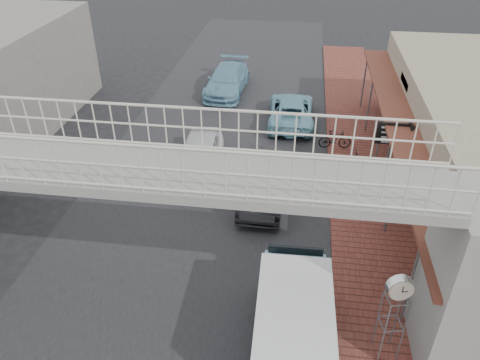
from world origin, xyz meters
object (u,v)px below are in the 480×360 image
(white_hatchback, at_px, (200,156))
(motorcycle_near, at_px, (345,160))
(angkot_far, at_px, (227,80))
(street_clock, at_px, (399,292))
(arrow_sign, at_px, (413,136))
(angkot_curb, at_px, (291,110))
(dark_sedan, at_px, (264,181))
(angkot_van, at_px, (294,318))
(motorcycle_far, at_px, (335,139))

(white_hatchback, xyz_separation_m, motorcycle_near, (6.15, 0.94, -0.22))
(angkot_far, height_order, street_clock, street_clock)
(street_clock, xyz_separation_m, arrow_sign, (1.63, 8.00, 0.19))
(angkot_curb, distance_m, angkot_far, 5.34)
(dark_sedan, xyz_separation_m, motorcycle_near, (3.27, 2.51, -0.22))
(angkot_curb, distance_m, angkot_van, 14.20)
(motorcycle_far, height_order, street_clock, street_clock)
(motorcycle_far, bearing_deg, white_hatchback, 109.93)
(dark_sedan, bearing_deg, angkot_van, -78.27)
(angkot_van, xyz_separation_m, arrow_sign, (4.09, 8.24, 1.24))
(angkot_van, relative_size, arrow_sign, 1.41)
(motorcycle_near, bearing_deg, angkot_van, 165.37)
(angkot_van, bearing_deg, arrow_sign, 62.18)
(white_hatchback, distance_m, angkot_curb, 6.57)
(motorcycle_near, bearing_deg, arrow_sign, -126.06)
(angkot_far, bearing_deg, motorcycle_far, -43.87)
(motorcycle_near, bearing_deg, white_hatchback, 94.95)
(dark_sedan, height_order, motorcycle_far, dark_sedan)
(white_hatchback, relative_size, street_clock, 1.63)
(angkot_curb, distance_m, motorcycle_near, 5.17)
(dark_sedan, relative_size, motorcycle_near, 2.75)
(angkot_far, height_order, motorcycle_far, angkot_far)
(motorcycle_far, relative_size, street_clock, 0.55)
(motorcycle_near, bearing_deg, angkot_curb, 25.28)
(dark_sedan, xyz_separation_m, angkot_van, (1.42, -7.14, 0.56))
(angkot_curb, relative_size, arrow_sign, 1.57)
(angkot_curb, xyz_separation_m, motorcycle_far, (2.15, -2.70, -0.12))
(angkot_far, height_order, angkot_van, angkot_van)
(angkot_van, height_order, arrow_sign, arrow_sign)
(angkot_curb, height_order, motorcycle_near, angkot_curb)
(white_hatchback, height_order, dark_sedan, dark_sedan)
(white_hatchback, xyz_separation_m, dark_sedan, (2.88, -1.56, 0.00))
(angkot_curb, bearing_deg, motorcycle_far, 126.92)
(white_hatchback, xyz_separation_m, angkot_curb, (3.65, 5.46, -0.09))
(angkot_curb, height_order, angkot_van, angkot_van)
(dark_sedan, distance_m, angkot_curb, 7.07)
(street_clock, bearing_deg, dark_sedan, 107.48)
(white_hatchback, bearing_deg, angkot_far, 87.60)
(angkot_curb, xyz_separation_m, angkot_far, (-3.94, 3.60, 0.08))
(white_hatchback, height_order, angkot_van, angkot_van)
(angkot_far, xyz_separation_m, street_clock, (7.06, -17.53, 1.64))
(motorcycle_near, height_order, motorcycle_far, motorcycle_far)
(angkot_curb, relative_size, angkot_far, 0.94)
(angkot_curb, height_order, street_clock, street_clock)
(angkot_van, bearing_deg, white_hatchback, 114.85)
(motorcycle_near, xyz_separation_m, motorcycle_far, (-0.35, 1.81, 0.01))
(white_hatchback, relative_size, dark_sedan, 0.96)
(white_hatchback, xyz_separation_m, arrow_sign, (8.39, -0.47, 1.81))
(arrow_sign, bearing_deg, angkot_van, -114.71)
(angkot_van, height_order, motorcycle_far, angkot_van)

